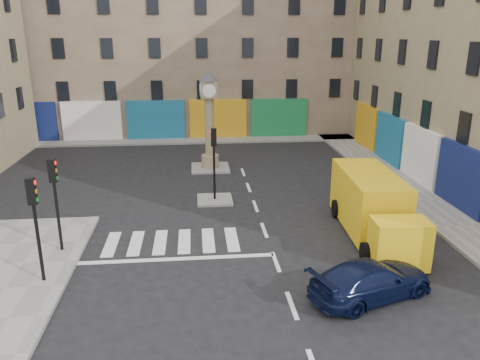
{
  "coord_description": "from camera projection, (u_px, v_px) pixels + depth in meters",
  "views": [
    {
      "loc": [
        -2.94,
        -14.83,
        8.35
      ],
      "look_at": [
        -0.96,
        5.16,
        2.0
      ],
      "focal_mm": 35.0,
      "sensor_mm": 36.0,
      "label": 1
    }
  ],
  "objects": [
    {
      "name": "sidewalk_right",
      "position": [
        397.0,
        182.0,
        27.15
      ],
      "size": [
        2.6,
        30.0,
        0.15
      ],
      "primitive_type": "cube",
      "color": "gray",
      "rests_on": "ground"
    },
    {
      "name": "traffic_light_left_near",
      "position": [
        35.0,
        214.0,
        15.49
      ],
      "size": [
        0.28,
        0.22,
        3.7
      ],
      "color": "black",
      "rests_on": "sidewalk_left"
    },
    {
      "name": "navy_sedan",
      "position": [
        371.0,
        280.0,
        15.27
      ],
      "size": [
        4.68,
        3.17,
        1.26
      ],
      "primitive_type": "imported",
      "rotation": [
        0.0,
        0.0,
        1.93
      ],
      "color": "black",
      "rests_on": "ground"
    },
    {
      "name": "building_far",
      "position": [
        179.0,
        31.0,
        40.49
      ],
      "size": [
        32.0,
        10.0,
        17.0
      ],
      "primitive_type": "cube",
      "color": "gray",
      "rests_on": "ground"
    },
    {
      "name": "sidewalk_far",
      "position": [
        182.0,
        140.0,
        37.53
      ],
      "size": [
        32.0,
        2.4,
        0.15
      ],
      "primitive_type": "cube",
      "color": "gray",
      "rests_on": "ground"
    },
    {
      "name": "traffic_light_left_far",
      "position": [
        55.0,
        190.0,
        17.76
      ],
      "size": [
        0.28,
        0.22,
        3.7
      ],
      "color": "black",
      "rests_on": "sidewalk_left"
    },
    {
      "name": "clock_pillar",
      "position": [
        209.0,
        114.0,
        28.89
      ],
      "size": [
        1.2,
        1.2,
        6.1
      ],
      "color": "#968762",
      "rests_on": "island_far"
    },
    {
      "name": "ground",
      "position": [
        281.0,
        275.0,
        16.86
      ],
      "size": [
        120.0,
        120.0,
        0.0
      ],
      "primitive_type": "plane",
      "color": "black",
      "rests_on": "ground"
    },
    {
      "name": "island_near",
      "position": [
        215.0,
        200.0,
        24.25
      ],
      "size": [
        1.8,
        1.8,
        0.12
      ],
      "primitive_type": "cube",
      "color": "gray",
      "rests_on": "ground"
    },
    {
      "name": "island_far",
      "position": [
        210.0,
        168.0,
        29.94
      ],
      "size": [
        2.4,
        2.4,
        0.12
      ],
      "primitive_type": "cube",
      "color": "gray",
      "rests_on": "ground"
    },
    {
      "name": "yellow_van",
      "position": [
        373.0,
        207.0,
        19.92
      ],
      "size": [
        2.68,
        7.1,
        2.54
      ],
      "rotation": [
        0.0,
        0.0,
        -0.05
      ],
      "color": "yellow",
      "rests_on": "ground"
    },
    {
      "name": "traffic_light_island",
      "position": [
        214.0,
        152.0,
        23.49
      ],
      "size": [
        0.28,
        0.22,
        3.7
      ],
      "color": "black",
      "rests_on": "island_near"
    }
  ]
}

